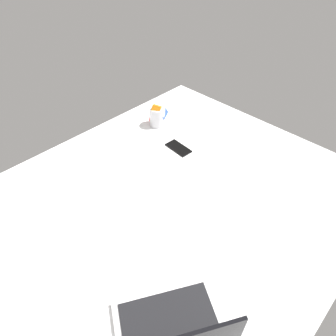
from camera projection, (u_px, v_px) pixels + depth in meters
The scene contains 4 objects.
bed_mattress at pixel (160, 220), 135.47cm from camera, with size 180.00×140.00×18.00cm, color white.
laptop at pixel (172, 332), 88.16cm from camera, with size 40.11×36.57×23.00cm.
snack_cup at pixel (158, 116), 172.74cm from camera, with size 10.03×10.82×13.99cm.
cell_phone at pixel (178, 148), 159.48cm from camera, with size 6.80×14.00×0.80cm, color black.
Camera 1 is at (58.29, 62.35, 116.85)cm, focal length 32.30 mm.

